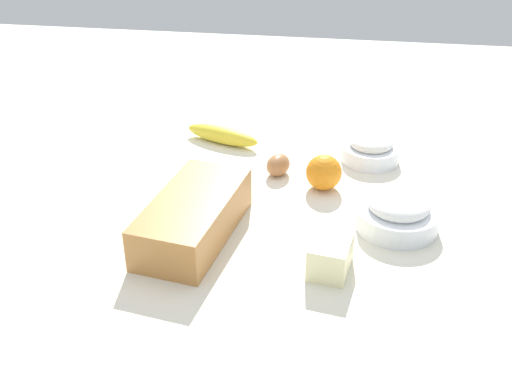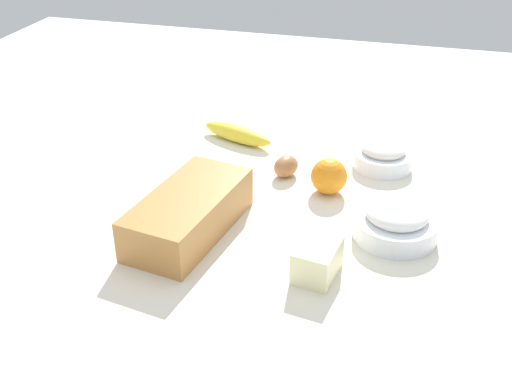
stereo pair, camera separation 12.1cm
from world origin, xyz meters
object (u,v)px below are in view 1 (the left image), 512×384
object	(u,v)px
butter_block	(330,255)
sugar_bowl	(398,213)
orange_fruit	(324,172)
flour_bowl	(371,149)
loaf_pan	(193,216)
banana	(222,135)
egg_near_butter	(278,165)

from	to	relation	value
butter_block	sugar_bowl	bearing A→B (deg)	-37.76
orange_fruit	sugar_bowl	bearing A→B (deg)	-131.61
flour_bowl	orange_fruit	world-z (taller)	orange_fruit
loaf_pan	butter_block	distance (m)	0.26
flour_bowl	butter_block	size ratio (longest dim) A/B	1.45
flour_bowl	banana	bearing A→B (deg)	83.43
banana	egg_near_butter	size ratio (longest dim) A/B	3.06
flour_bowl	egg_near_butter	size ratio (longest dim) A/B	2.10
loaf_pan	flour_bowl	distance (m)	0.48
loaf_pan	egg_near_butter	bearing A→B (deg)	-16.35
banana	orange_fruit	xyz separation A→B (m)	(-0.18, -0.25, 0.02)
loaf_pan	orange_fruit	xyz separation A→B (m)	(0.21, -0.22, -0.00)
butter_block	loaf_pan	bearing A→B (deg)	75.13
sugar_bowl	orange_fruit	size ratio (longest dim) A/B	2.07
flour_bowl	egg_near_butter	world-z (taller)	flour_bowl
loaf_pan	butter_block	xyz separation A→B (m)	(-0.07, -0.25, -0.01)
sugar_bowl	butter_block	bearing A→B (deg)	142.24
banana	butter_block	size ratio (longest dim) A/B	2.11
banana	loaf_pan	bearing A→B (deg)	-175.95
banana	sugar_bowl	bearing A→B (deg)	-128.13
sugar_bowl	banana	bearing A→B (deg)	51.87
orange_fruit	flour_bowl	bearing A→B (deg)	-34.15
sugar_bowl	loaf_pan	bearing A→B (deg)	102.78
orange_fruit	egg_near_butter	size ratio (longest dim) A/B	1.20
sugar_bowl	egg_near_butter	world-z (taller)	sugar_bowl
butter_block	flour_bowl	bearing A→B (deg)	-9.13
sugar_bowl	orange_fruit	bearing A→B (deg)	48.39
sugar_bowl	orange_fruit	xyz separation A→B (m)	(0.13, 0.15, 0.01)
sugar_bowl	egg_near_butter	bearing A→B (deg)	54.66
egg_near_butter	flour_bowl	bearing A→B (deg)	-63.69
flour_bowl	sugar_bowl	distance (m)	0.28
banana	flour_bowl	bearing A→B (deg)	-96.57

